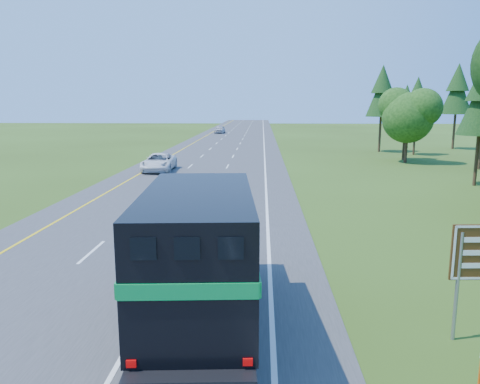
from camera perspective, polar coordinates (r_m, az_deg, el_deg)
The scene contains 5 objects.
road at distance 48.87m, azimuth -3.42°, elevation 3.58°, with size 15.00×260.00×0.04m, color #38383A.
lane_markings at distance 48.87m, azimuth -3.42°, elevation 3.61°, with size 11.15×260.00×0.01m.
horse_truck at distance 12.90m, azimuth -4.90°, elevation -7.22°, with size 3.34×8.90×3.86m.
white_suv at distance 43.29m, azimuth -9.85°, elevation 3.60°, with size 2.61×5.67×1.58m, color silver.
far_car at distance 97.71m, azimuth -2.48°, elevation 7.63°, with size 1.87×4.65×1.58m, color #B1B1B8.
Camera 1 is at (5.18, 1.78, 6.07)m, focal length 35.00 mm.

